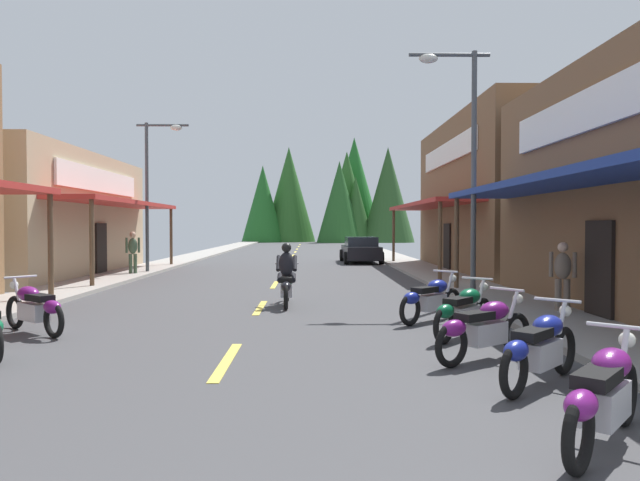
% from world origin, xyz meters
% --- Properties ---
extents(ground, '(10.25, 87.86, 0.10)m').
position_xyz_m(ground, '(0.00, 28.93, -0.05)').
color(ground, '#424244').
extents(sidewalk_left, '(2.11, 87.86, 0.12)m').
position_xyz_m(sidewalk_left, '(-6.18, 28.93, 0.06)').
color(sidewalk_left, '#9E9991').
rests_on(sidewalk_left, ground).
extents(sidewalk_right, '(2.11, 87.86, 0.12)m').
position_xyz_m(sidewalk_right, '(6.18, 28.93, 0.06)').
color(sidewalk_right, '#9E9991').
rests_on(sidewalk_right, ground).
extents(centerline_dashes, '(0.16, 61.94, 0.01)m').
position_xyz_m(centerline_dashes, '(0.00, 31.77, 0.01)').
color(centerline_dashes, '#E0C64C').
rests_on(centerline_dashes, ground).
extents(storefront_left_far, '(8.64, 11.75, 4.86)m').
position_xyz_m(storefront_left_far, '(-10.60, 22.90, 2.44)').
color(storefront_left_far, tan).
rests_on(storefront_left_far, ground).
extents(storefront_right_far, '(7.96, 12.79, 6.64)m').
position_xyz_m(storefront_right_far, '(10.28, 24.85, 3.32)').
color(storefront_right_far, brown).
rests_on(storefront_right_far, ground).
extents(streetlamp_left, '(2.13, 0.30, 6.22)m').
position_xyz_m(streetlamp_left, '(-5.20, 23.52, 4.05)').
color(streetlamp_left, '#474C51').
rests_on(streetlamp_left, ground).
extents(streetlamp_right, '(2.13, 0.30, 6.57)m').
position_xyz_m(streetlamp_right, '(5.21, 14.88, 4.25)').
color(streetlamp_right, '#474C51').
rests_on(streetlamp_right, ground).
extents(motorcycle_parked_right_0, '(1.49, 1.67, 1.04)m').
position_xyz_m(motorcycle_parked_right_0, '(3.84, 4.76, 0.49)').
color(motorcycle_parked_right_0, black).
rests_on(motorcycle_parked_right_0, ground).
extents(motorcycle_parked_right_1, '(1.57, 1.60, 1.04)m').
position_xyz_m(motorcycle_parked_right_1, '(4.06, 6.75, 0.49)').
color(motorcycle_parked_right_1, black).
rests_on(motorcycle_parked_right_1, ground).
extents(motorcycle_parked_right_2, '(1.80, 1.32, 1.04)m').
position_xyz_m(motorcycle_parked_right_2, '(3.79, 8.11, 0.49)').
color(motorcycle_parked_right_2, black).
rests_on(motorcycle_parked_right_2, ground).
extents(motorcycle_parked_right_3, '(1.49, 1.67, 1.04)m').
position_xyz_m(motorcycle_parked_right_3, '(3.94, 9.83, 0.49)').
color(motorcycle_parked_right_3, black).
rests_on(motorcycle_parked_right_3, ground).
extents(motorcycle_parked_right_4, '(1.62, 1.55, 1.04)m').
position_xyz_m(motorcycle_parked_right_4, '(3.72, 11.57, 0.49)').
color(motorcycle_parked_right_4, black).
rests_on(motorcycle_parked_right_4, ground).
extents(motorcycle_parked_left_3, '(1.72, 1.43, 1.04)m').
position_xyz_m(motorcycle_parked_left_3, '(-3.86, 10.36, 0.49)').
color(motorcycle_parked_left_3, black).
rests_on(motorcycle_parked_left_3, ground).
extents(rider_cruising_lead, '(0.60, 2.14, 1.57)m').
position_xyz_m(rider_cruising_lead, '(0.62, 13.96, 0.66)').
color(rider_cruising_lead, black).
rests_on(rider_cruising_lead, ground).
extents(pedestrian_by_shop, '(0.50, 0.41, 1.76)m').
position_xyz_m(pedestrian_by_shop, '(-5.81, 22.52, 1.03)').
color(pedestrian_by_shop, '#3F593F').
rests_on(pedestrian_by_shop, ground).
extents(pedestrian_browsing, '(0.51, 0.40, 1.63)m').
position_xyz_m(pedestrian_browsing, '(6.76, 12.26, 0.94)').
color(pedestrian_browsing, '#726659').
rests_on(pedestrian_browsing, ground).
extents(parked_car_curbside, '(2.14, 4.34, 1.40)m').
position_xyz_m(parked_car_curbside, '(3.92, 30.97, 0.69)').
color(parked_car_curbside, black).
rests_on(parked_car_curbside, ground).
extents(treeline_backdrop, '(21.43, 11.64, 13.57)m').
position_xyz_m(treeline_backdrop, '(4.45, 72.65, 5.83)').
color(treeline_backdrop, '#1E6523').
rests_on(treeline_backdrop, ground).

